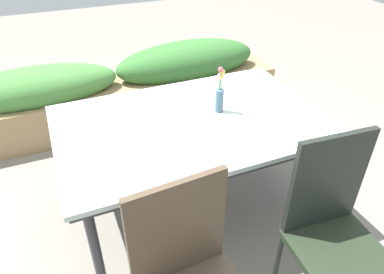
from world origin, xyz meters
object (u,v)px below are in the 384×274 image
at_px(dining_table, 192,128).
at_px(flower_vase, 220,92).
at_px(chair_near_right, 333,226).
at_px(planter_box, 120,90).

height_order(dining_table, flower_vase, flower_vase).
relative_size(dining_table, chair_near_right, 1.57).
height_order(dining_table, chair_near_right, chair_near_right).
bearing_deg(dining_table, flower_vase, 9.92).
xyz_separation_m(flower_vase, planter_box, (-0.35, 1.39, -0.56)).
relative_size(dining_table, flower_vase, 5.39).
bearing_deg(flower_vase, planter_box, 104.26).
bearing_deg(planter_box, dining_table, -83.75).
distance_m(dining_table, chair_near_right, 0.96).
height_order(dining_table, planter_box, dining_table).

